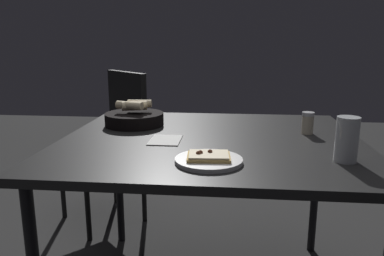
{
  "coord_description": "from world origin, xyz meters",
  "views": [
    {
      "loc": [
        -1.48,
        -0.07,
        1.14
      ],
      "look_at": [
        -0.0,
        0.08,
        0.79
      ],
      "focal_mm": 35.29,
      "sensor_mm": 36.0,
      "label": 1
    }
  ],
  "objects_px": {
    "bread_basket": "(135,118)",
    "beer_glass": "(347,142)",
    "dining_table": "(211,151)",
    "pepper_shaker": "(308,124)",
    "chair_far": "(113,137)",
    "pizza_plate": "(209,159)"
  },
  "relations": [
    {
      "from": "dining_table",
      "to": "chair_far",
      "type": "relative_size",
      "value": 1.27
    },
    {
      "from": "dining_table",
      "to": "chair_far",
      "type": "height_order",
      "value": "chair_far"
    },
    {
      "from": "beer_glass",
      "to": "pepper_shaker",
      "type": "xyz_separation_m",
      "value": [
        0.37,
        0.05,
        -0.02
      ]
    },
    {
      "from": "dining_table",
      "to": "beer_glass",
      "type": "relative_size",
      "value": 8.09
    },
    {
      "from": "dining_table",
      "to": "beer_glass",
      "type": "bearing_deg",
      "value": -120.37
    },
    {
      "from": "pepper_shaker",
      "to": "beer_glass",
      "type": "bearing_deg",
      "value": -172.39
    },
    {
      "from": "pizza_plate",
      "to": "bread_basket",
      "type": "xyz_separation_m",
      "value": [
        0.52,
        0.38,
        0.02
      ]
    },
    {
      "from": "pizza_plate",
      "to": "beer_glass",
      "type": "relative_size",
      "value": 1.49
    },
    {
      "from": "bread_basket",
      "to": "chair_far",
      "type": "bearing_deg",
      "value": 27.27
    },
    {
      "from": "bread_basket",
      "to": "pepper_shaker",
      "type": "xyz_separation_m",
      "value": [
        -0.09,
        -0.77,
        0.01
      ]
    },
    {
      "from": "dining_table",
      "to": "chair_far",
      "type": "bearing_deg",
      "value": 40.54
    },
    {
      "from": "dining_table",
      "to": "pepper_shaker",
      "type": "xyz_separation_m",
      "value": [
        0.11,
        -0.4,
        0.1
      ]
    },
    {
      "from": "bread_basket",
      "to": "pepper_shaker",
      "type": "relative_size",
      "value": 2.91
    },
    {
      "from": "pepper_shaker",
      "to": "chair_far",
      "type": "distance_m",
      "value": 1.28
    },
    {
      "from": "beer_glass",
      "to": "pepper_shaker",
      "type": "relative_size",
      "value": 1.59
    },
    {
      "from": "beer_glass",
      "to": "chair_far",
      "type": "height_order",
      "value": "chair_far"
    },
    {
      "from": "bread_basket",
      "to": "beer_glass",
      "type": "xyz_separation_m",
      "value": [
        -0.46,
        -0.82,
        0.03
      ]
    },
    {
      "from": "bread_basket",
      "to": "beer_glass",
      "type": "height_order",
      "value": "beer_glass"
    },
    {
      "from": "beer_glass",
      "to": "pizza_plate",
      "type": "bearing_deg",
      "value": 97.28
    },
    {
      "from": "bread_basket",
      "to": "pepper_shaker",
      "type": "bearing_deg",
      "value": -96.75
    },
    {
      "from": "dining_table",
      "to": "beer_glass",
      "type": "distance_m",
      "value": 0.54
    },
    {
      "from": "chair_far",
      "to": "pepper_shaker",
      "type": "bearing_deg",
      "value": -122.13
    }
  ]
}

